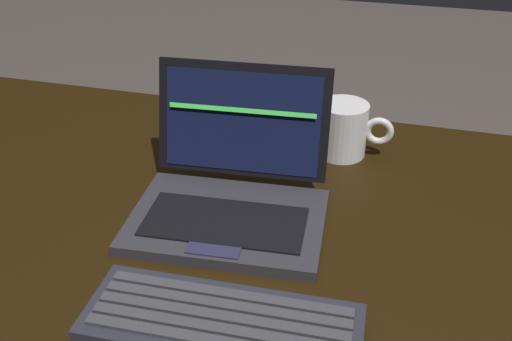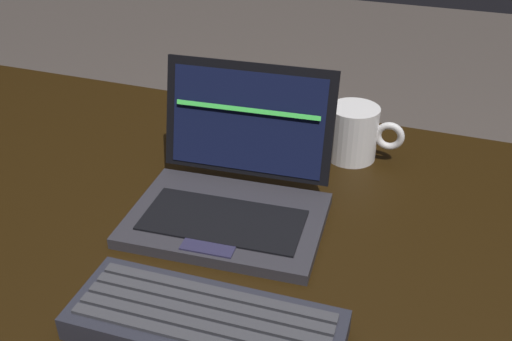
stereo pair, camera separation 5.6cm
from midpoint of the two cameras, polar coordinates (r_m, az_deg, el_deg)
The scene contains 4 objects.
desk at distance 0.88m, azimuth 1.46°, elevation -8.01°, with size 1.69×0.72×0.71m.
laptop_front at distance 0.83m, azimuth -4.41°, elevation -2.12°, with size 0.29×0.26×0.20m.
external_keyboard at distance 0.66m, azimuth -5.97°, elevation -15.41°, with size 0.31×0.13×0.04m.
coffee_mug at distance 0.99m, azimuth 7.19°, elevation 4.09°, with size 0.13×0.09×0.09m.
Camera 1 is at (0.13, -0.68, 1.20)m, focal length 39.86 mm.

